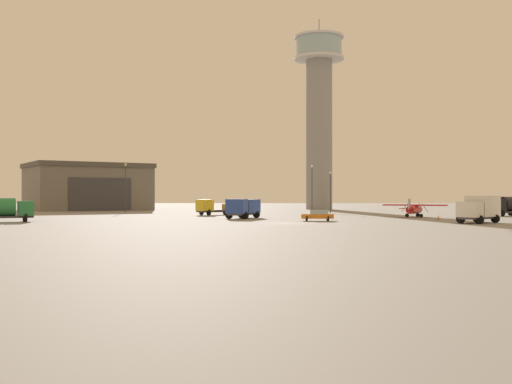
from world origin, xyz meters
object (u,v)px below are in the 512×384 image
Objects in this scene: control_tower at (319,106)px; truck_box_blue at (244,207)px; truck_flatbed_yellow at (212,208)px; car_orange at (318,215)px; truck_fuel_tanker_black at (508,205)px; light_post_east at (312,184)px; light_post_west at (126,183)px; airplane_red at (414,209)px; light_post_north at (330,188)px; truck_fuel_tanker_green at (5,209)px; truck_box_white at (480,208)px; traffic_cone_near_left at (438,217)px.

control_tower is 64.27m from truck_box_blue.
truck_flatbed_yellow is 1.76× the size of car_orange.
car_orange is (-31.13, -19.92, -0.96)m from truck_fuel_tanker_black.
truck_flatbed_yellow is 0.76× the size of light_post_east.
control_tower is 51.01m from light_post_west.
airplane_red is 56.03m from light_post_west.
truck_fuel_tanker_black is 38.68m from light_post_east.
light_post_north reaches higher than truck_fuel_tanker_black.
airplane_red is 55.64m from truck_fuel_tanker_green.
car_orange is (-18.24, 5.42, -1.00)m from truck_box_white.
traffic_cone_near_left is (-1.75, 11.00, -1.45)m from truck_box_white.
truck_fuel_tanker_green is 0.87× the size of truck_box_blue.
truck_box_blue is at bearing -40.91° from car_orange.
traffic_cone_near_left is (11.51, -30.23, -4.32)m from light_post_north.
truck_flatbed_yellow is (-33.82, 28.13, -0.48)m from truck_box_white.
light_post_west reaches higher than traffic_cone_near_left.
truck_fuel_tanker_black is 1.65× the size of car_orange.
truck_box_blue is (-24.77, -4.78, 0.29)m from airplane_red.
truck_fuel_tanker_green is 11.16× the size of traffic_cone_near_left.
airplane_red is at bearing -28.63° from light_post_west.
truck_flatbed_yellow is at bearing 151.90° from traffic_cone_near_left.
traffic_cone_near_left is at bearing -70.24° from light_post_east.
control_tower reaches higher than truck_fuel_tanker_green.
airplane_red reaches higher than truck_flatbed_yellow.
airplane_red is 17.37m from truck_fuel_tanker_black.
control_tower is 77.04× the size of traffic_cone_near_left.
truck_box_blue is 12.95m from car_orange.
light_post_north is (4.99, 35.82, 3.87)m from car_orange.
traffic_cone_near_left is at bearing -69.16° from light_post_north.
truck_fuel_tanker_green is at bearing -47.07° from truck_box_blue.
truck_box_white is at bearing -41.08° from light_post_west.
control_tower reaches higher than car_orange.
truck_fuel_tanker_black reaches higher than truck_flatbed_yellow.
truck_fuel_tanker_black is 68.26m from light_post_west.
truck_box_white reaches higher than truck_fuel_tanker_green.
truck_flatbed_yellow is at bearing 98.59° from airplane_red.
light_post_east is (11.92, 36.80, 3.90)m from truck_box_blue.
control_tower is 70.99m from car_orange.
light_post_west is at bearing -145.80° from control_tower.
light_post_west is at bearing -171.75° from light_post_east.
control_tower is at bearing 36.02° from airplane_red.
control_tower is 59.00m from airplane_red.
light_post_north is at bearing -90.54° from control_tower.
light_post_north is at bearing 173.22° from truck_flatbed_yellow.
truck_fuel_tanker_black is 30.73m from light_post_north.
airplane_red is at bearing -79.62° from control_tower.
airplane_red is 19.00m from truck_box_white.
truck_fuel_tanker_black is 36.98m from car_orange.
control_tower is 58.07m from truck_fuel_tanker_black.
control_tower is 5.99× the size of truck_box_blue.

